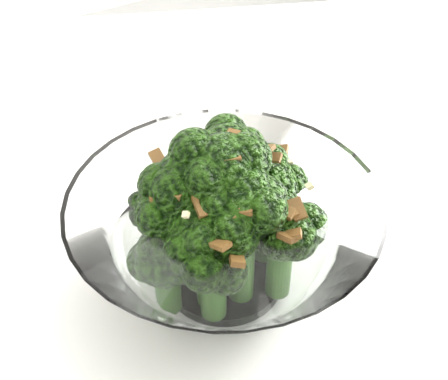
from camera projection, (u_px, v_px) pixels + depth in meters
table at (150, 312)px, 0.57m from camera, size 1.41×1.18×0.75m
broccoli_dish at (223, 232)px, 0.47m from camera, size 0.21×0.21×0.13m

